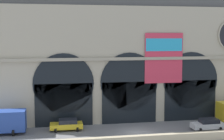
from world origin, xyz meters
The scene contains 5 objects.
ground_plane centered at (0.00, 0.00, 0.00)m, with size 200.00×200.00×0.00m, color slate.
quay_parapet_wall centered at (0.00, -4.24, 0.51)m, with size 90.00×0.70×1.03m, color #BCAD8C.
station_building centered at (0.03, 7.89, 10.02)m, with size 39.94×6.21×20.49m.
car_midwest centered at (-9.23, 2.81, 0.80)m, with size 4.40×2.22×1.55m.
car_mideast centered at (9.82, -0.38, 0.80)m, with size 4.40×2.22×1.55m.
Camera 1 is at (-10.55, -40.05, 12.84)m, focal length 51.23 mm.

